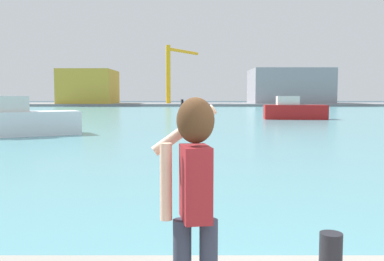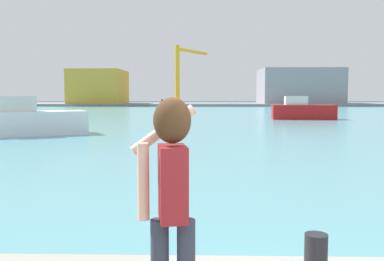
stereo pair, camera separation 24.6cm
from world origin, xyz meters
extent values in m
plane|color=#334751|center=(0.00, 50.00, 0.00)|extent=(220.00, 220.00, 0.00)
cube|color=#599EA8|center=(0.00, 52.00, 0.01)|extent=(140.00, 100.00, 0.02)
cube|color=gray|center=(0.00, 92.00, 0.26)|extent=(140.00, 20.00, 0.52)
cube|color=maroon|center=(-1.10, 0.60, 1.67)|extent=(0.25, 0.37, 0.56)
sphere|color=#E0B293|center=(-1.10, 0.60, 2.13)|extent=(0.22, 0.22, 0.22)
ellipsoid|color=#472D19|center=(-1.10, 0.58, 2.14)|extent=(0.28, 0.26, 0.34)
cylinder|color=#E0B293|center=(-1.32, 0.60, 1.68)|extent=(0.09, 0.09, 0.58)
cylinder|color=#E0B293|center=(-1.18, 0.81, 2.05)|extent=(0.53, 0.17, 0.40)
cube|color=black|center=(-1.20, 0.93, 2.22)|extent=(0.02, 0.07, 0.14)
cylinder|color=black|center=(0.21, 1.43, 0.79)|extent=(0.22, 0.22, 0.44)
cube|color=white|center=(-10.81, 21.57, 0.70)|extent=(6.54, 4.85, 1.37)
cube|color=silver|center=(-11.50, 21.21, 1.83)|extent=(2.70, 2.48, 0.89)
cube|color=#B21919|center=(8.75, 37.88, 0.70)|extent=(5.98, 2.39, 1.36)
cube|color=silver|center=(8.02, 37.93, 1.80)|extent=(2.15, 1.62, 0.84)
cube|color=gold|center=(-23.36, 89.25, 4.09)|extent=(10.88, 13.11, 7.16)
cube|color=gray|center=(20.43, 91.80, 4.25)|extent=(16.92, 13.71, 7.48)
cylinder|color=yellow|center=(-6.28, 89.91, 6.79)|extent=(1.00, 1.00, 12.55)
cylinder|color=yellow|center=(-3.09, 95.39, 12.27)|extent=(6.99, 11.30, 0.70)
camera|label=1|loc=(-1.12, -2.51, 2.33)|focal=39.57mm
camera|label=2|loc=(-0.88, -2.50, 2.33)|focal=39.57mm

